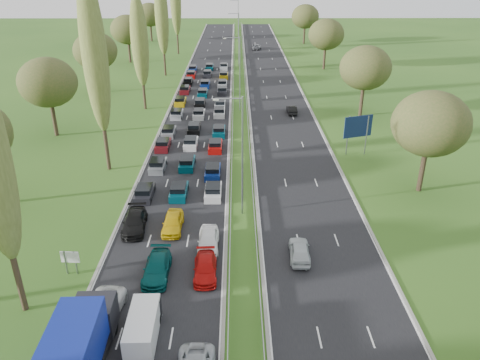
{
  "coord_description": "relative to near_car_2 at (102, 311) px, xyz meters",
  "views": [
    {
      "loc": [
        3.97,
        2.14,
        23.2
      ],
      "look_at": [
        4.3,
        47.63,
        1.5
      ],
      "focal_mm": 35.0,
      "sensor_mm": 36.0,
      "label": 1
    }
  ],
  "objects": [
    {
      "name": "near_car_11",
      "position": [
        6.97,
        5.02,
        -0.05
      ],
      "size": [
        2.0,
        4.58,
        1.31
      ],
      "primitive_type": "imported",
      "rotation": [
        0.0,
        0.0,
        0.04
      ],
      "color": "#B70D0B",
      "rests_on": "near_carriageway"
    },
    {
      "name": "poplar_row",
      "position": [
        -5.93,
        40.23,
        11.66
      ],
      "size": [
        2.8,
        127.8,
        22.44
      ],
      "color": "#2D2116",
      "rests_on": "ground"
    },
    {
      "name": "blue_lorry",
      "position": [
        0.01,
        -5.33,
        1.4
      ],
      "size": [
        2.71,
        9.76,
        4.12
      ],
      "rotation": [
        0.0,
        0.0,
        0.03
      ],
      "color": "black",
      "rests_on": "near_carriageway"
    },
    {
      "name": "woodland_left",
      "position": [
        -16.43,
        34.69,
        6.96
      ],
      "size": [
        8.0,
        166.0,
        11.1
      ],
      "color": "#2D2116",
      "rests_on": "ground"
    },
    {
      "name": "far_carriageway",
      "position": [
        16.82,
        54.57,
        -0.72
      ],
      "size": [
        10.5,
        215.0,
        0.04
      ],
      "primitive_type": "cube",
      "color": "black",
      "rests_on": "ground"
    },
    {
      "name": "info_sign",
      "position": [
        -3.83,
        5.3,
        0.65
      ],
      "size": [
        1.5,
        0.21,
        2.1
      ],
      "color": "gray",
      "rests_on": "ground"
    },
    {
      "name": "white_van_rear",
      "position": [
        3.24,
        -1.73,
        0.25
      ],
      "size": [
        1.86,
        4.74,
        1.9
      ],
      "rotation": [
        0.0,
        0.0,
        0.02
      ],
      "color": "white",
      "rests_on": "near_carriageway"
    },
    {
      "name": "traffic_queue_fill",
      "position": [
        3.3,
        49.7,
        -0.28
      ],
      "size": [
        9.08,
        67.72,
        0.8
      ],
      "color": "black",
      "rests_on": "ground"
    },
    {
      "name": "near_car_2",
      "position": [
        0.0,
        0.0,
        0.0
      ],
      "size": [
        2.72,
        5.23,
        1.41
      ],
      "primitive_type": "imported",
      "rotation": [
        0.0,
        0.0,
        -0.08
      ],
      "color": "silver",
      "rests_on": "near_carriageway"
    },
    {
      "name": "near_carriageway",
      "position": [
        3.32,
        54.57,
        -0.72
      ],
      "size": [
        10.5,
        215.0,
        0.04
      ],
      "primitive_type": "cube",
      "color": "black",
      "rests_on": "ground"
    },
    {
      "name": "ground",
      "position": [
        10.07,
        52.07,
        -0.72
      ],
      "size": [
        260.0,
        260.0,
        0.0
      ],
      "primitive_type": "plane",
      "color": "#2A5219",
      "rests_on": "ground"
    },
    {
      "name": "near_car_8",
      "position": [
        3.51,
        12.01,
        0.06
      ],
      "size": [
        1.82,
        4.48,
        1.52
      ],
      "primitive_type": "imported",
      "rotation": [
        0.0,
        0.0,
        -0.0
      ],
      "color": "gold",
      "rests_on": "near_carriageway"
    },
    {
      "name": "direction_sign",
      "position": [
        24.97,
        30.55,
        2.85
      ],
      "size": [
        3.82,
        1.38,
        5.2
      ],
      "color": "gray",
      "rests_on": "ground"
    },
    {
      "name": "near_car_12",
      "position": [
        7.01,
        8.95,
        0.07
      ],
      "size": [
        1.85,
        4.54,
        1.54
      ],
      "primitive_type": "imported",
      "rotation": [
        0.0,
        0.0,
        0.01
      ],
      "color": "white",
      "rests_on": "near_carriageway"
    },
    {
      "name": "lamp_columns",
      "position": [
        10.07,
        50.07,
        5.28
      ],
      "size": [
        0.18,
        140.18,
        12.0
      ],
      "color": "gray",
      "rests_on": "ground"
    },
    {
      "name": "far_car_0",
      "position": [
        14.84,
        7.36,
        0.02
      ],
      "size": [
        1.93,
        4.35,
        1.45
      ],
      "primitive_type": "imported",
      "rotation": [
        0.0,
        0.0,
        3.09
      ],
      "color": "silver",
      "rests_on": "far_carriageway"
    },
    {
      "name": "near_car_3",
      "position": [
        -0.1,
        12.17,
        0.04
      ],
      "size": [
        2.44,
        5.27,
        1.49
      ],
      "primitive_type": "imported",
      "rotation": [
        0.0,
        0.0,
        0.07
      ],
      "color": "black",
      "rests_on": "near_carriageway"
    },
    {
      "name": "far_car_1",
      "position": [
        18.57,
        48.2,
        -0.05
      ],
      "size": [
        1.49,
        4.01,
        1.31
      ],
      "primitive_type": "imported",
      "rotation": [
        0.0,
        0.0,
        3.17
      ],
      "color": "black",
      "rests_on": "far_carriageway"
    },
    {
      "name": "far_car_2",
      "position": [
        15.1,
        107.92,
        -0.01
      ],
      "size": [
        2.46,
        5.05,
        1.38
      ],
      "primitive_type": "imported",
      "rotation": [
        0.0,
        0.0,
        3.11
      ],
      "color": "gray",
      "rests_on": "far_carriageway"
    },
    {
      "name": "near_car_7",
      "position": [
        3.11,
        4.98,
        0.01
      ],
      "size": [
        2.02,
        4.96,
        1.44
      ],
      "primitive_type": "imported",
      "rotation": [
        0.0,
        0.0,
        -0.0
      ],
      "color": "#044544",
      "rests_on": "near_carriageway"
    },
    {
      "name": "woodland_right",
      "position": [
        29.57,
        38.73,
        6.96
      ],
      "size": [
        8.0,
        153.0,
        11.1
      ],
      "color": "#2D2116",
      "rests_on": "ground"
    },
    {
      "name": "central_reservation",
      "position": [
        10.07,
        54.57,
        -0.17
      ],
      "size": [
        2.36,
        215.0,
        0.32
      ],
      "color": "gray",
      "rests_on": "ground"
    }
  ]
}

